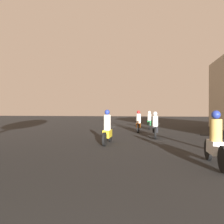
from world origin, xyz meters
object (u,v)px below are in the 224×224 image
object	(u,v)px
motorcycle_white	(215,144)
motorcycle_yellow	(107,130)
motorcycle_orange	(139,123)
motorcycle_black	(155,127)
motorcycle_green	(149,122)

from	to	relation	value
motorcycle_white	motorcycle_yellow	world-z (taller)	motorcycle_yellow
motorcycle_white	motorcycle_orange	distance (m)	9.87
motorcycle_yellow	motorcycle_black	distance (m)	3.57
motorcycle_black	motorcycle_green	bearing A→B (deg)	95.38
motorcycle_white	motorcycle_green	world-z (taller)	motorcycle_white
motorcycle_white	motorcycle_green	distance (m)	12.44
motorcycle_yellow	motorcycle_green	distance (m)	9.02
motorcycle_yellow	motorcycle_white	bearing A→B (deg)	-47.73
motorcycle_orange	motorcycle_green	world-z (taller)	motorcycle_orange
motorcycle_yellow	motorcycle_orange	distance (m)	6.14
motorcycle_white	motorcycle_green	size ratio (longest dim) A/B	1.10
motorcycle_yellow	motorcycle_orange	bearing A→B (deg)	74.57
motorcycle_white	motorcycle_yellow	size ratio (longest dim) A/B	1.08
motorcycle_white	motorcycle_black	xyz separation A→B (m)	(-1.51, 6.26, -0.03)
motorcycle_black	motorcycle_green	world-z (taller)	motorcycle_green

